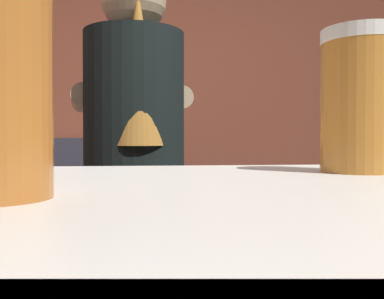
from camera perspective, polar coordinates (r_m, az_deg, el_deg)
wall_back at (r=3.54m, az=-6.57°, el=4.94°), size 5.20×0.10×2.70m
prep_counter at (r=2.08m, az=3.65°, el=-17.35°), size 2.10×0.60×0.91m
back_shelf at (r=3.31m, az=-9.73°, el=-8.41°), size 0.90×0.36×1.14m
bartender at (r=1.49m, az=-7.55°, el=-3.91°), size 0.46×0.53×1.70m
knife_block at (r=2.30m, az=20.46°, el=-1.30°), size 0.10×0.08×0.29m
mixing_bowl at (r=2.05m, az=-9.48°, el=-3.79°), size 0.18×0.18×0.05m
chefs_knife at (r=1.92m, az=1.08°, el=-4.78°), size 0.24×0.06×0.01m
pint_glass_near at (r=0.47m, az=21.36°, el=5.94°), size 0.08×0.08×0.14m
bottle_soy at (r=3.31m, az=-9.59°, el=2.96°), size 0.05×0.05×0.22m
bottle_hot_sauce at (r=3.21m, az=-3.60°, el=3.07°), size 0.06×0.06×0.23m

